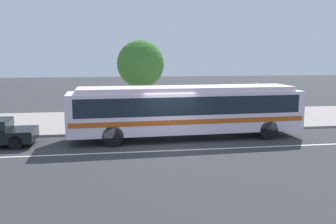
{
  "coord_description": "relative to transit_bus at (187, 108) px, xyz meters",
  "views": [
    {
      "loc": [
        -2.67,
        -16.33,
        4.19
      ],
      "look_at": [
        0.18,
        2.19,
        1.3
      ],
      "focal_mm": 38.39,
      "sensor_mm": 36.0,
      "label": 1
    }
  ],
  "objects": [
    {
      "name": "ground_plane",
      "position": [
        -1.06,
        -1.56,
        -1.57
      ],
      "size": [
        120.0,
        120.0,
        0.0
      ],
      "primitive_type": "plane",
      "color": "#36363A"
    },
    {
      "name": "bus_stop_sign",
      "position": [
        4.61,
        2.0,
        0.2
      ],
      "size": [
        0.11,
        0.44,
        2.57
      ],
      "color": "gray",
      "rests_on": "sidewalk_slab"
    },
    {
      "name": "street_tree_near_stop",
      "position": [
        -2.03,
        4.12,
        2.15
      ],
      "size": [
        2.87,
        2.87,
        5.07
      ],
      "color": "brown",
      "rests_on": "sidewalk_slab"
    },
    {
      "name": "pedestrian_walking_along_curb",
      "position": [
        -0.19,
        3.5,
        -0.46
      ],
      "size": [
        0.37,
        0.37,
        1.69
      ],
      "color": "navy",
      "rests_on": "sidewalk_slab"
    },
    {
      "name": "pedestrian_waiting_near_sign",
      "position": [
        -3.99,
        3.17,
        -0.47
      ],
      "size": [
        0.43,
        0.43,
        1.68
      ],
      "color": "#303335",
      "rests_on": "sidewalk_slab"
    },
    {
      "name": "sidewalk_slab",
      "position": [
        -1.06,
        5.35,
        -1.51
      ],
      "size": [
        60.0,
        8.0,
        0.12
      ],
      "primitive_type": "cube",
      "color": "#A19591",
      "rests_on": "ground_plane"
    },
    {
      "name": "transit_bus",
      "position": [
        0.0,
        0.0,
        0.0
      ],
      "size": [
        11.98,
        2.85,
        2.69
      ],
      "color": "white",
      "rests_on": "ground_plane"
    },
    {
      "name": "lane_stripe_center",
      "position": [
        -1.06,
        -2.36,
        -1.57
      ],
      "size": [
        56.0,
        0.16,
        0.01
      ],
      "primitive_type": "cube",
      "color": "silver",
      "rests_on": "ground_plane"
    }
  ]
}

